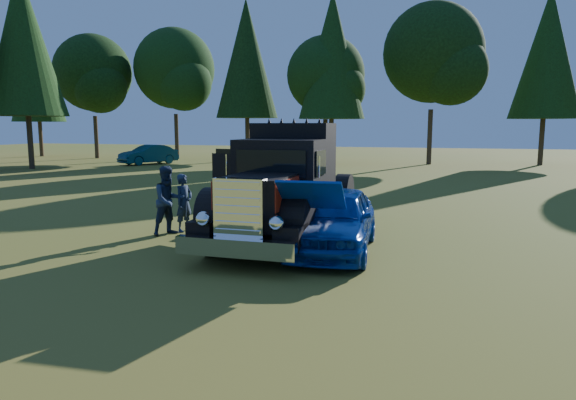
# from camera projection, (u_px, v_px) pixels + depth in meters

# --- Properties ---
(ground) EXTENTS (120.00, 120.00, 0.00)m
(ground) POSITION_uv_depth(u_px,v_px,m) (217.00, 253.00, 11.89)
(ground) COLOR #485F1B
(ground) RESTS_ON ground
(treeline) EXTENTS (72.10, 24.04, 13.84)m
(treeline) POSITION_uv_depth(u_px,v_px,m) (339.00, 60.00, 37.54)
(treeline) COLOR #2D2116
(treeline) RESTS_ON ground
(diamond_t_truck) EXTENTS (3.35, 7.16, 3.00)m
(diamond_t_truck) POSITION_uv_depth(u_px,v_px,m) (284.00, 191.00, 13.13)
(diamond_t_truck) COLOR black
(diamond_t_truck) RESTS_ON ground
(hotrod_coupe) EXTENTS (2.07, 4.55, 1.89)m
(hotrod_coupe) POSITION_uv_depth(u_px,v_px,m) (334.00, 219.00, 11.99)
(hotrod_coupe) COLOR #073AA6
(hotrod_coupe) RESTS_ON ground
(spectator_near) EXTENTS (0.52, 0.66, 1.61)m
(spectator_near) POSITION_uv_depth(u_px,v_px,m) (184.00, 203.00, 14.28)
(spectator_near) COLOR #1A213D
(spectator_near) RESTS_ON ground
(spectator_far) EXTENTS (1.08, 1.14, 1.87)m
(spectator_far) POSITION_uv_depth(u_px,v_px,m) (169.00, 200.00, 13.83)
(spectator_far) COLOR navy
(spectator_far) RESTS_ON ground
(distant_teal_car) EXTENTS (3.40, 4.71, 1.48)m
(distant_teal_car) POSITION_uv_depth(u_px,v_px,m) (149.00, 155.00, 39.10)
(distant_teal_car) COLOR #0A3F3C
(distant_teal_car) RESTS_ON ground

